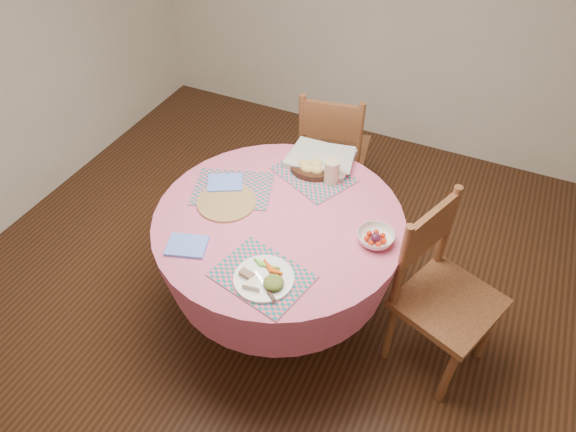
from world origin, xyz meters
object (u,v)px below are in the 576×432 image
dining_table (279,245)px  chair_back (333,149)px  dinner_plate (265,279)px  bread_bowl (311,168)px  latte_mug (332,172)px  chair_right (441,291)px  wicker_trivet (227,202)px  fruit_bowl (376,238)px

dining_table → chair_back: 0.99m
dining_table → dinner_plate: (0.12, -0.39, 0.22)m
bread_bowl → latte_mug: bearing=-11.8°
chair_back → dinner_plate: (0.21, -1.37, 0.28)m
chair_right → bread_bowl: chair_right is taller
chair_right → dinner_plate: size_ratio=3.68×
chair_back → dinner_plate: chair_back is taller
dining_table → wicker_trivet: (-0.29, -0.01, 0.20)m
chair_back → fruit_bowl: size_ratio=4.17×
chair_back → wicker_trivet: 1.05m
dining_table → wicker_trivet: wicker_trivet is taller
bread_bowl → chair_back: bearing=98.5°
chair_back → latte_mug: (0.22, -0.62, 0.33)m
chair_right → chair_back: (-0.91, 0.89, -0.02)m
dining_table → dinner_plate: dinner_plate is taller
dining_table → wicker_trivet: size_ratio=4.13×
chair_right → dinner_plate: 0.89m
wicker_trivet → dinner_plate: dinner_plate is taller
chair_back → bread_bowl: chair_back is taller
dining_table → latte_mug: size_ratio=9.44×
bread_bowl → fruit_bowl: bread_bowl is taller
wicker_trivet → chair_back: bearing=78.5°
chair_back → wicker_trivet: bearing=69.1°
dining_table → latte_mug: latte_mug is taller
chair_back → bread_bowl: 0.67m
dining_table → dinner_plate: bearing=-72.8°
latte_mug → dining_table: bearing=-110.6°
wicker_trivet → dinner_plate: size_ratio=1.13×
dinner_plate → chair_right: bearing=34.7°
chair_right → fruit_bowl: (-0.35, -0.05, 0.27)m
dining_table → chair_back: (-0.08, 0.98, -0.07)m
wicker_trivet → bread_bowl: size_ratio=1.30×
latte_mug → fruit_bowl: latte_mug is taller
wicker_trivet → chair_right: bearing=5.6°
dining_table → chair_back: size_ratio=1.32×
chair_back → chair_right: bearing=126.3°
dining_table → chair_right: bearing=6.6°
fruit_bowl → dinner_plate: bearing=-129.6°
dining_table → chair_right: (0.82, 0.10, -0.05)m
fruit_bowl → chair_back: bearing=120.9°
latte_mug → fruit_bowl: (0.34, -0.32, -0.04)m
chair_right → dinner_plate: bearing=145.8°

